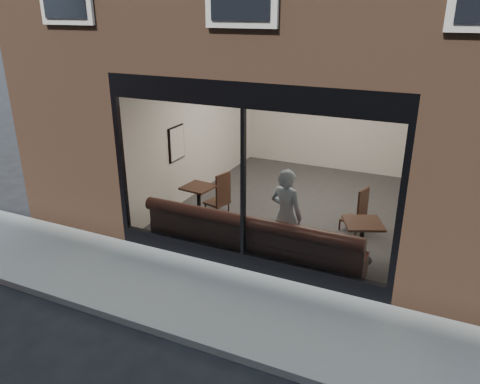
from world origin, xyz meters
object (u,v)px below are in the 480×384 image
at_px(cafe_table_right, 363,223).
at_px(cafe_chair_left, 217,202).
at_px(banquette, 252,247).
at_px(cafe_chair_right, 352,219).
at_px(person, 286,215).
at_px(cafe_table_left, 198,187).

xyz_separation_m(cafe_table_right, cafe_chair_left, (-3.29, 0.80, -0.50)).
distance_m(banquette, cafe_table_right, 1.99).
bearing_deg(cafe_chair_right, banquette, 70.76).
distance_m(banquette, person, 0.85).
bearing_deg(cafe_chair_right, cafe_table_right, 125.91).
distance_m(person, cafe_chair_right, 1.95).
relative_size(person, cafe_table_right, 2.67).
bearing_deg(cafe_chair_left, cafe_table_right, -179.05).
height_order(cafe_table_right, cafe_chair_right, cafe_table_right).
relative_size(person, cafe_table_left, 2.84).
xyz_separation_m(banquette, person, (0.53, 0.23, 0.63)).
bearing_deg(banquette, cafe_table_left, 148.56).
height_order(cafe_chair_left, cafe_chair_right, cafe_chair_left).
bearing_deg(cafe_table_left, cafe_chair_left, 70.86).
bearing_deg(cafe_table_right, banquette, -158.07).
relative_size(cafe_chair_left, cafe_chair_right, 1.16).
distance_m(cafe_chair_left, cafe_chair_right, 2.92).
height_order(cafe_table_left, cafe_chair_right, cafe_table_left).
distance_m(cafe_table_left, cafe_chair_right, 3.22).
relative_size(person, cafe_chair_left, 3.82).
bearing_deg(person, cafe_chair_right, -103.63).
bearing_deg(cafe_chair_left, cafe_table_left, 85.49).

